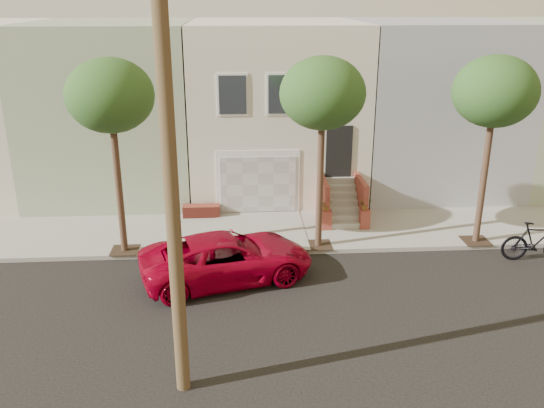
{
  "coord_description": "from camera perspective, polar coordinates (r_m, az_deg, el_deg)",
  "views": [
    {
      "loc": [
        -1.74,
        -13.87,
        8.16
      ],
      "look_at": [
        -0.63,
        3.0,
        2.01
      ],
      "focal_mm": 37.97,
      "sensor_mm": 36.0,
      "label": 1
    }
  ],
  "objects": [
    {
      "name": "tree_right",
      "position": [
        19.8,
        21.24,
        10.24
      ],
      "size": [
        2.7,
        2.57,
        6.3
      ],
      "color": "#2D2116",
      "rests_on": "sidewalk"
    },
    {
      "name": "motorcycle",
      "position": [
        20.47,
        24.76,
        -3.41
      ],
      "size": [
        2.28,
        0.85,
        1.34
      ],
      "primitive_type": "imported",
      "rotation": [
        0.0,
        0.0,
        1.47
      ],
      "color": "black",
      "rests_on": "ground"
    },
    {
      "name": "tree_left",
      "position": [
        18.4,
        -15.75,
        10.18
      ],
      "size": [
        2.7,
        2.57,
        6.3
      ],
      "color": "#2D2116",
      "rests_on": "sidewalk"
    },
    {
      "name": "sidewalk",
      "position": [
        20.93,
        1.31,
        -2.73
      ],
      "size": [
        40.0,
        3.7,
        0.15
      ],
      "primitive_type": "cube",
      "color": "gray",
      "rests_on": "ground"
    },
    {
      "name": "ground",
      "position": [
        16.19,
        2.98,
        -10.3
      ],
      "size": [
        90.0,
        90.0,
        0.0
      ],
      "primitive_type": "plane",
      "color": "black",
      "rests_on": "ground"
    },
    {
      "name": "house_row",
      "position": [
        25.52,
        0.22,
        9.81
      ],
      "size": [
        33.1,
        11.7,
        7.0
      ],
      "color": "beige",
      "rests_on": "sidewalk"
    },
    {
      "name": "pickup_truck",
      "position": [
        17.43,
        -4.48,
        -5.33
      ],
      "size": [
        5.63,
        3.69,
        1.44
      ],
      "primitive_type": "imported",
      "rotation": [
        0.0,
        0.0,
        1.84
      ],
      "color": "#9C011D",
      "rests_on": "ground"
    },
    {
      "name": "tree_mid",
      "position": [
        18.21,
        5.04,
        10.75
      ],
      "size": [
        2.7,
        2.57,
        6.3
      ],
      "color": "#2D2116",
      "rests_on": "sidewalk"
    }
  ]
}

